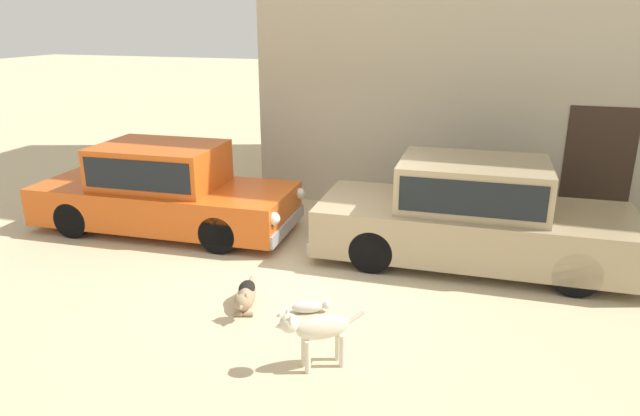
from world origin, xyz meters
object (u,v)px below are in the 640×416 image
at_px(parked_sedan_nearest, 164,188).
at_px(stray_cat, 309,307).
at_px(stray_dog_spotted, 246,295).
at_px(stray_dog_tan, 315,329).
at_px(parked_sedan_second, 473,213).

bearing_deg(parked_sedan_nearest, stray_cat, -34.91).
distance_m(stray_dog_spotted, stray_dog_tan, 1.62).
bearing_deg(stray_cat, parked_sedan_nearest, 125.25).
distance_m(parked_sedan_nearest, stray_dog_tan, 4.92).
height_order(stray_dog_spotted, stray_dog_tan, stray_dog_tan).
distance_m(parked_sedan_second, stray_dog_spotted, 3.55).
bearing_deg(stray_dog_tan, parked_sedan_nearest, -75.77).
bearing_deg(parked_sedan_nearest, stray_dog_spotted, -43.88).
relative_size(parked_sedan_nearest, stray_cat, 7.78).
bearing_deg(parked_sedan_nearest, stray_dog_tan, -43.07).
relative_size(parked_sedan_second, stray_dog_spotted, 4.47).
height_order(parked_sedan_nearest, stray_dog_spotted, parked_sedan_nearest).
relative_size(stray_dog_tan, stray_cat, 1.43).
relative_size(parked_sedan_nearest, stray_dog_spotted, 4.33).
bearing_deg(parked_sedan_second, parked_sedan_nearest, -179.81).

